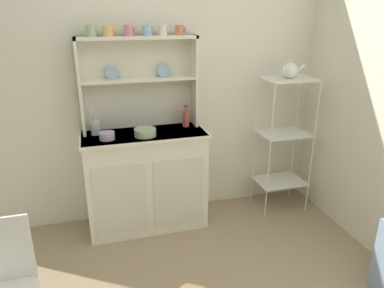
{
  "coord_description": "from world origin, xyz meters",
  "views": [
    {
      "loc": [
        -0.47,
        -1.49,
        1.85
      ],
      "look_at": [
        0.27,
        1.12,
        0.84
      ],
      "focal_mm": 33.53,
      "sensor_mm": 36.0,
      "label": 1
    }
  ],
  "objects_px": {
    "hutch_cabinet": "(146,179)",
    "cup_sage_0": "(91,31)",
    "jam_bottle": "(186,118)",
    "utensil_jar": "(96,127)",
    "porcelain_teapot": "(290,70)",
    "hutch_shelf_unit": "(138,76)",
    "bowl_mixing_large": "(107,136)",
    "bakers_rack": "(284,132)",
    "wire_chair": "(4,280)"
  },
  "relations": [
    {
      "from": "hutch_shelf_unit",
      "to": "cup_sage_0",
      "type": "distance_m",
      "value": 0.51
    },
    {
      "from": "wire_chair",
      "to": "utensil_jar",
      "type": "height_order",
      "value": "utensil_jar"
    },
    {
      "from": "wire_chair",
      "to": "porcelain_teapot",
      "type": "distance_m",
      "value": 2.63
    },
    {
      "from": "bakers_rack",
      "to": "jam_bottle",
      "type": "xyz_separation_m",
      "value": [
        -0.92,
        0.11,
        0.18
      ]
    },
    {
      "from": "cup_sage_0",
      "to": "jam_bottle",
      "type": "bearing_deg",
      "value": -2.8
    },
    {
      "from": "cup_sage_0",
      "to": "utensil_jar",
      "type": "distance_m",
      "value": 0.76
    },
    {
      "from": "cup_sage_0",
      "to": "porcelain_teapot",
      "type": "height_order",
      "value": "cup_sage_0"
    },
    {
      "from": "jam_bottle",
      "to": "utensil_jar",
      "type": "bearing_deg",
      "value": -179.33
    },
    {
      "from": "jam_bottle",
      "to": "wire_chair",
      "type": "bearing_deg",
      "value": -137.44
    },
    {
      "from": "hutch_shelf_unit",
      "to": "porcelain_teapot",
      "type": "distance_m",
      "value": 1.32
    },
    {
      "from": "hutch_shelf_unit",
      "to": "cup_sage_0",
      "type": "bearing_deg",
      "value": -173.04
    },
    {
      "from": "wire_chair",
      "to": "utensil_jar",
      "type": "distance_m",
      "value": 1.39
    },
    {
      "from": "bakers_rack",
      "to": "bowl_mixing_large",
      "type": "relative_size",
      "value": 10.46
    },
    {
      "from": "bakers_rack",
      "to": "cup_sage_0",
      "type": "relative_size",
      "value": 14.07
    },
    {
      "from": "wire_chair",
      "to": "bowl_mixing_large",
      "type": "relative_size",
      "value": 6.91
    },
    {
      "from": "hutch_cabinet",
      "to": "hutch_shelf_unit",
      "type": "bearing_deg",
      "value": 90.0
    },
    {
      "from": "jam_bottle",
      "to": "utensil_jar",
      "type": "relative_size",
      "value": 0.78
    },
    {
      "from": "bakers_rack",
      "to": "wire_chair",
      "type": "height_order",
      "value": "bakers_rack"
    },
    {
      "from": "porcelain_teapot",
      "to": "cup_sage_0",
      "type": "bearing_deg",
      "value": 174.84
    },
    {
      "from": "hutch_cabinet",
      "to": "wire_chair",
      "type": "distance_m",
      "value": 1.46
    },
    {
      "from": "cup_sage_0",
      "to": "utensil_jar",
      "type": "bearing_deg",
      "value": -130.81
    },
    {
      "from": "bakers_rack",
      "to": "jam_bottle",
      "type": "distance_m",
      "value": 0.95
    },
    {
      "from": "bowl_mixing_large",
      "to": "utensil_jar",
      "type": "relative_size",
      "value": 0.51
    },
    {
      "from": "porcelain_teapot",
      "to": "bakers_rack",
      "type": "bearing_deg",
      "value": -0.0
    },
    {
      "from": "hutch_cabinet",
      "to": "utensil_jar",
      "type": "bearing_deg",
      "value": 168.74
    },
    {
      "from": "bowl_mixing_large",
      "to": "utensil_jar",
      "type": "height_order",
      "value": "utensil_jar"
    },
    {
      "from": "bakers_rack",
      "to": "porcelain_teapot",
      "type": "xyz_separation_m",
      "value": [
        -0.0,
        0.0,
        0.57
      ]
    },
    {
      "from": "hutch_shelf_unit",
      "to": "wire_chair",
      "type": "distance_m",
      "value": 1.79
    },
    {
      "from": "bakers_rack",
      "to": "cup_sage_0",
      "type": "height_order",
      "value": "cup_sage_0"
    },
    {
      "from": "utensil_jar",
      "to": "wire_chair",
      "type": "bearing_deg",
      "value": -114.32
    },
    {
      "from": "hutch_shelf_unit",
      "to": "wire_chair",
      "type": "relative_size",
      "value": 1.15
    },
    {
      "from": "hutch_shelf_unit",
      "to": "wire_chair",
      "type": "height_order",
      "value": "hutch_shelf_unit"
    },
    {
      "from": "hutch_cabinet",
      "to": "porcelain_teapot",
      "type": "height_order",
      "value": "porcelain_teapot"
    },
    {
      "from": "hutch_cabinet",
      "to": "cup_sage_0",
      "type": "distance_m",
      "value": 1.3
    },
    {
      "from": "hutch_shelf_unit",
      "to": "bakers_rack",
      "type": "height_order",
      "value": "hutch_shelf_unit"
    },
    {
      "from": "cup_sage_0",
      "to": "hutch_shelf_unit",
      "type": "bearing_deg",
      "value": 6.96
    },
    {
      "from": "utensil_jar",
      "to": "porcelain_teapot",
      "type": "xyz_separation_m",
      "value": [
        1.7,
        -0.1,
        0.41
      ]
    },
    {
      "from": "hutch_shelf_unit",
      "to": "bakers_rack",
      "type": "bearing_deg",
      "value": -8.35
    },
    {
      "from": "hutch_cabinet",
      "to": "bowl_mixing_large",
      "type": "xyz_separation_m",
      "value": [
        -0.31,
        -0.07,
        0.46
      ]
    },
    {
      "from": "cup_sage_0",
      "to": "porcelain_teapot",
      "type": "distance_m",
      "value": 1.7
    },
    {
      "from": "hutch_cabinet",
      "to": "utensil_jar",
      "type": "distance_m",
      "value": 0.63
    },
    {
      "from": "hutch_shelf_unit",
      "to": "porcelain_teapot",
      "type": "height_order",
      "value": "hutch_shelf_unit"
    },
    {
      "from": "cup_sage_0",
      "to": "utensil_jar",
      "type": "xyz_separation_m",
      "value": [
        -0.04,
        -0.05,
        -0.76
      ]
    },
    {
      "from": "hutch_shelf_unit",
      "to": "bowl_mixing_large",
      "type": "relative_size",
      "value": 7.97
    },
    {
      "from": "bakers_rack",
      "to": "cup_sage_0",
      "type": "distance_m",
      "value": 1.9
    },
    {
      "from": "wire_chair",
      "to": "cup_sage_0",
      "type": "height_order",
      "value": "cup_sage_0"
    },
    {
      "from": "hutch_shelf_unit",
      "to": "porcelain_teapot",
      "type": "relative_size",
      "value": 4.29
    },
    {
      "from": "wire_chair",
      "to": "jam_bottle",
      "type": "distance_m",
      "value": 1.84
    },
    {
      "from": "hutch_shelf_unit",
      "to": "bakers_rack",
      "type": "xyz_separation_m",
      "value": [
        1.31,
        -0.19,
        -0.55
      ]
    },
    {
      "from": "hutch_cabinet",
      "to": "bakers_rack",
      "type": "relative_size",
      "value": 0.82
    }
  ]
}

